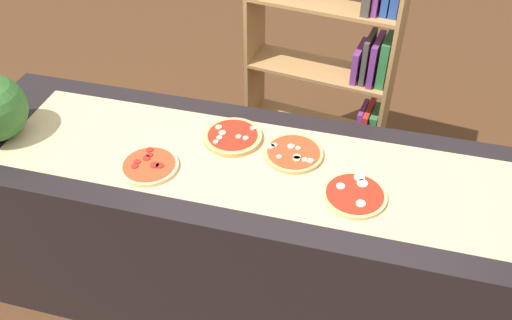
# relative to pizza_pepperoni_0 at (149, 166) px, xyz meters

# --- Properties ---
(ground_plane) EXTENTS (12.00, 12.00, 0.00)m
(ground_plane) POSITION_rel_pizza_pepperoni_0_xyz_m (0.40, 0.13, -0.90)
(ground_plane) COLOR #4C2D19
(counter) EXTENTS (2.55, 0.74, 0.89)m
(counter) POSITION_rel_pizza_pepperoni_0_xyz_m (0.40, 0.13, -0.46)
(counter) COLOR black
(counter) RESTS_ON ground_plane
(parchment_paper) EXTENTS (2.10, 0.53, 0.00)m
(parchment_paper) POSITION_rel_pizza_pepperoni_0_xyz_m (0.40, 0.13, -0.01)
(parchment_paper) COLOR tan
(parchment_paper) RESTS_ON counter
(pizza_pepperoni_0) EXTENTS (0.23, 0.23, 0.02)m
(pizza_pepperoni_0) POSITION_rel_pizza_pepperoni_0_xyz_m (0.00, 0.00, 0.00)
(pizza_pepperoni_0) COLOR #E5C17F
(pizza_pepperoni_0) RESTS_ON parchment_paper
(pizza_mushroom_1) EXTENTS (0.25, 0.25, 0.03)m
(pizza_mushroom_1) POSITION_rel_pizza_pepperoni_0_xyz_m (0.27, 0.26, 0.00)
(pizza_mushroom_1) COLOR tan
(pizza_mushroom_1) RESTS_ON parchment_paper
(pizza_mushroom_2) EXTENTS (0.24, 0.24, 0.02)m
(pizza_mushroom_2) POSITION_rel_pizza_pepperoni_0_xyz_m (0.54, 0.22, 0.00)
(pizza_mushroom_2) COLOR tan
(pizza_mushroom_2) RESTS_ON parchment_paper
(pizza_mozzarella_3) EXTENTS (0.24, 0.24, 0.02)m
(pizza_mozzarella_3) POSITION_rel_pizza_pepperoni_0_xyz_m (0.81, 0.04, -0.00)
(pizza_mozzarella_3) COLOR #DBB26B
(pizza_mozzarella_3) RESTS_ON parchment_paper
(bookshelf) EXTENTS (0.81, 0.37, 1.55)m
(bookshelf) POSITION_rel_pizza_pepperoni_0_xyz_m (0.62, 1.07, -0.16)
(bookshelf) COLOR #A87A47
(bookshelf) RESTS_ON ground_plane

